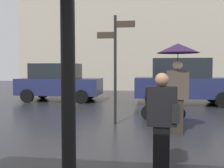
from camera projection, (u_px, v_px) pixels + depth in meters
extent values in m
cylinder|color=black|center=(68.00, 110.00, 1.71)|extent=(0.10, 0.10, 2.61)
cube|color=#2A241E|center=(177.00, 117.00, 6.25)|extent=(0.28, 0.18, 0.85)
cube|color=#473D33|center=(177.00, 85.00, 6.21)|extent=(0.51, 0.23, 0.69)
sphere|color=beige|center=(178.00, 66.00, 6.18)|extent=(0.24, 0.24, 0.24)
cylinder|color=black|center=(178.00, 59.00, 6.17)|extent=(0.02, 0.02, 0.30)
cone|color=#2F193D|center=(178.00, 48.00, 6.16)|extent=(1.01, 1.01, 0.23)
cube|color=black|center=(161.00, 150.00, 3.89)|extent=(0.24, 0.15, 0.73)
cube|color=black|center=(162.00, 106.00, 3.85)|extent=(0.44, 0.20, 0.59)
sphere|color=#936B4C|center=(162.00, 80.00, 3.83)|extent=(0.20, 0.20, 0.20)
cube|color=black|center=(175.00, 112.00, 3.83)|extent=(0.12, 0.24, 0.28)
cylinder|color=black|center=(178.00, 114.00, 7.87)|extent=(0.46, 0.09, 0.46)
cylinder|color=black|center=(148.00, 113.00, 7.99)|extent=(0.46, 0.09, 0.46)
cube|color=black|center=(163.00, 101.00, 7.91)|extent=(0.88, 0.32, 0.32)
cube|color=black|center=(150.00, 92.00, 7.95)|extent=(0.28, 0.28, 0.24)
cylinder|color=black|center=(176.00, 90.00, 7.84)|extent=(0.06, 0.06, 0.55)
cube|color=#1E234C|center=(185.00, 87.00, 11.57)|extent=(4.39, 1.77, 0.88)
cube|color=black|center=(180.00, 68.00, 11.55)|extent=(2.41, 1.63, 0.84)
cylinder|color=black|center=(213.00, 96.00, 12.28)|extent=(0.65, 0.18, 0.65)
cylinder|color=black|center=(224.00, 100.00, 10.53)|extent=(0.65, 0.18, 0.65)
cylinder|color=black|center=(152.00, 95.00, 12.66)|extent=(0.65, 0.18, 0.65)
cylinder|color=black|center=(153.00, 99.00, 10.91)|extent=(0.65, 0.18, 0.65)
cube|color=#1E234C|center=(60.00, 86.00, 12.94)|extent=(4.03, 1.85, 0.80)
cube|color=black|center=(56.00, 71.00, 12.93)|extent=(2.22, 1.70, 0.74)
cylinder|color=black|center=(90.00, 93.00, 13.71)|extent=(0.63, 0.18, 0.63)
cylinder|color=black|center=(81.00, 97.00, 11.88)|extent=(0.63, 0.18, 0.63)
cylinder|color=black|center=(43.00, 92.00, 14.05)|extent=(0.63, 0.18, 0.63)
cylinder|color=black|center=(27.00, 96.00, 12.22)|extent=(0.63, 0.18, 0.63)
cylinder|color=black|center=(115.00, 70.00, 7.38)|extent=(0.08, 0.08, 3.09)
cube|color=#33281E|center=(125.00, 24.00, 7.27)|extent=(0.56, 0.04, 0.18)
cube|color=#33281E|center=(106.00, 35.00, 7.36)|extent=(0.52, 0.04, 0.18)
cube|color=#B2A893|center=(145.00, 10.00, 19.61)|extent=(19.27, 2.27, 12.15)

